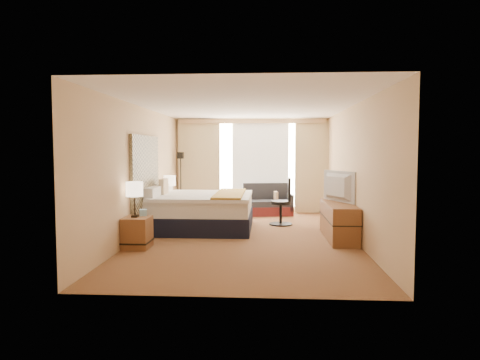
# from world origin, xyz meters

# --- Properties ---
(floor) EXTENTS (4.20, 7.00, 0.02)m
(floor) POSITION_xyz_m (0.00, 0.00, 0.00)
(floor) COLOR #602A1B
(floor) RESTS_ON ground
(ceiling) EXTENTS (4.20, 7.00, 0.02)m
(ceiling) POSITION_xyz_m (0.00, 0.00, 2.60)
(ceiling) COLOR white
(ceiling) RESTS_ON wall_back
(wall_back) EXTENTS (4.20, 0.02, 2.60)m
(wall_back) POSITION_xyz_m (0.00, 3.50, 1.30)
(wall_back) COLOR #D9AD84
(wall_back) RESTS_ON ground
(wall_front) EXTENTS (4.20, 0.02, 2.60)m
(wall_front) POSITION_xyz_m (0.00, -3.50, 1.30)
(wall_front) COLOR #D9AD84
(wall_front) RESTS_ON ground
(wall_left) EXTENTS (0.02, 7.00, 2.60)m
(wall_left) POSITION_xyz_m (-2.10, 0.00, 1.30)
(wall_left) COLOR #D9AD84
(wall_left) RESTS_ON ground
(wall_right) EXTENTS (0.02, 7.00, 2.60)m
(wall_right) POSITION_xyz_m (2.10, 0.00, 1.30)
(wall_right) COLOR #D9AD84
(wall_right) RESTS_ON ground
(headboard) EXTENTS (0.06, 1.85, 1.50)m
(headboard) POSITION_xyz_m (-2.06, 0.20, 1.28)
(headboard) COLOR black
(headboard) RESTS_ON wall_left
(nightstand_left) EXTENTS (0.45, 0.52, 0.55)m
(nightstand_left) POSITION_xyz_m (-1.87, -1.05, 0.28)
(nightstand_left) COLOR olive
(nightstand_left) RESTS_ON floor
(nightstand_right) EXTENTS (0.45, 0.52, 0.55)m
(nightstand_right) POSITION_xyz_m (-1.87, 1.45, 0.28)
(nightstand_right) COLOR olive
(nightstand_right) RESTS_ON floor
(media_dresser) EXTENTS (0.50, 1.80, 0.70)m
(media_dresser) POSITION_xyz_m (1.83, 0.00, 0.35)
(media_dresser) COLOR olive
(media_dresser) RESTS_ON floor
(window) EXTENTS (2.30, 0.02, 2.30)m
(window) POSITION_xyz_m (0.25, 3.47, 1.32)
(window) COLOR white
(window) RESTS_ON wall_back
(curtains) EXTENTS (4.12, 0.19, 2.56)m
(curtains) POSITION_xyz_m (-0.00, 3.39, 1.41)
(curtains) COLOR beige
(curtains) RESTS_ON floor
(bed) EXTENTS (2.27, 2.08, 1.10)m
(bed) POSITION_xyz_m (-1.06, 0.84, 0.40)
(bed) COLOR black
(bed) RESTS_ON floor
(loveseat) EXTENTS (1.41, 0.88, 0.83)m
(loveseat) POSITION_xyz_m (0.43, 3.04, 0.28)
(loveseat) COLOR maroon
(loveseat) RESTS_ON floor
(floor_lamp) EXTENTS (0.21, 0.21, 1.68)m
(floor_lamp) POSITION_xyz_m (-1.90, 3.03, 1.18)
(floor_lamp) COLOR black
(floor_lamp) RESTS_ON floor
(desk_chair) EXTENTS (0.53, 0.53, 1.09)m
(desk_chair) POSITION_xyz_m (0.81, 1.47, 0.49)
(desk_chair) COLOR black
(desk_chair) RESTS_ON floor
(lamp_left) EXTENTS (0.30, 0.30, 0.63)m
(lamp_left) POSITION_xyz_m (-1.90, -1.07, 1.03)
(lamp_left) COLOR black
(lamp_left) RESTS_ON nightstand_left
(lamp_right) EXTENTS (0.28, 0.28, 0.59)m
(lamp_right) POSITION_xyz_m (-1.86, 1.51, 1.00)
(lamp_right) COLOR black
(lamp_right) RESTS_ON nightstand_right
(tissue_box) EXTENTS (0.16, 0.16, 0.12)m
(tissue_box) POSITION_xyz_m (-1.80, -0.90, 0.61)
(tissue_box) COLOR #94C8E4
(tissue_box) RESTS_ON nightstand_left
(telephone) EXTENTS (0.20, 0.18, 0.06)m
(telephone) POSITION_xyz_m (-1.88, 1.38, 0.58)
(telephone) COLOR black
(telephone) RESTS_ON nightstand_right
(television) EXTENTS (0.57, 1.04, 0.62)m
(television) POSITION_xyz_m (1.78, 0.19, 1.01)
(television) COLOR black
(television) RESTS_ON media_dresser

